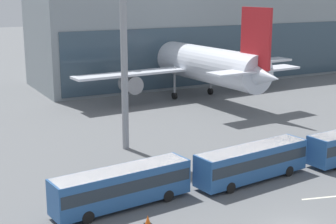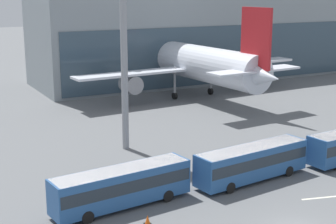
{
  "view_description": "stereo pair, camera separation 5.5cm",
  "coord_description": "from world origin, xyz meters",
  "px_view_note": "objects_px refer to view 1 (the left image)",
  "views": [
    {
      "loc": [
        -24.71,
        -25.94,
        17.24
      ],
      "look_at": [
        1.27,
        22.68,
        4.0
      ],
      "focal_mm": 55.0,
      "sensor_mm": 36.0,
      "label": 1
    },
    {
      "loc": [
        -24.66,
        -25.97,
        17.24
      ],
      "look_at": [
        1.27,
        22.68,
        4.0
      ],
      "focal_mm": 55.0,
      "sensor_mm": 36.0,
      "label": 2
    }
  ],
  "objects_px": {
    "shuttle_bus_0": "(122,185)",
    "floodlight_mast": "(123,1)",
    "traffic_cone_0": "(148,220)",
    "shuttle_bus_1": "(252,161)",
    "airliner_at_gate_far": "(189,61)"
  },
  "relations": [
    {
      "from": "shuttle_bus_0",
      "to": "floodlight_mast",
      "type": "relative_size",
      "value": 0.51
    },
    {
      "from": "shuttle_bus_0",
      "to": "traffic_cone_0",
      "type": "xyz_separation_m",
      "value": [
        0.45,
        -3.77,
        -1.55
      ]
    },
    {
      "from": "shuttle_bus_0",
      "to": "shuttle_bus_1",
      "type": "relative_size",
      "value": 1.0
    },
    {
      "from": "shuttle_bus_1",
      "to": "shuttle_bus_0",
      "type": "bearing_deg",
      "value": 172.76
    },
    {
      "from": "floodlight_mast",
      "to": "traffic_cone_0",
      "type": "relative_size",
      "value": 33.18
    },
    {
      "from": "shuttle_bus_0",
      "to": "traffic_cone_0",
      "type": "relative_size",
      "value": 16.83
    },
    {
      "from": "floodlight_mast",
      "to": "traffic_cone_0",
      "type": "distance_m",
      "value": 24.67
    },
    {
      "from": "airliner_at_gate_far",
      "to": "floodlight_mast",
      "type": "xyz_separation_m",
      "value": [
        -20.8,
        -21.59,
        10.23
      ]
    },
    {
      "from": "shuttle_bus_1",
      "to": "traffic_cone_0",
      "type": "bearing_deg",
      "value": -170.3
    },
    {
      "from": "shuttle_bus_1",
      "to": "airliner_at_gate_far",
      "type": "bearing_deg",
      "value": 61.55
    },
    {
      "from": "shuttle_bus_1",
      "to": "floodlight_mast",
      "type": "xyz_separation_m",
      "value": [
        -6.31,
        14.48,
        14.06
      ]
    },
    {
      "from": "shuttle_bus_0",
      "to": "floodlight_mast",
      "type": "bearing_deg",
      "value": 59.39
    },
    {
      "from": "airliner_at_gate_far",
      "to": "shuttle_bus_0",
      "type": "relative_size",
      "value": 3.52
    },
    {
      "from": "shuttle_bus_1",
      "to": "traffic_cone_0",
      "type": "height_order",
      "value": "shuttle_bus_1"
    },
    {
      "from": "shuttle_bus_1",
      "to": "traffic_cone_0",
      "type": "distance_m",
      "value": 13.02
    }
  ]
}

